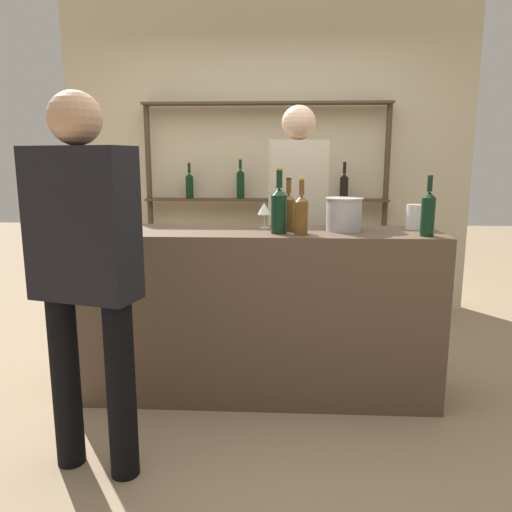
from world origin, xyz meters
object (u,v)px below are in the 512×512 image
ice_bucket (344,214)px  cork_jar (416,217)px  counter_bottle_2 (428,212)px  server_behind_counter (297,209)px  counter_bottle_0 (301,213)px  counter_bottle_1 (279,209)px  counter_bottle_3 (288,211)px  customer_left (85,260)px  wine_glass (264,209)px

ice_bucket → cork_jar: size_ratio=1.48×
counter_bottle_2 → server_behind_counter: bearing=130.1°
counter_bottle_0 → server_behind_counter: 0.79m
counter_bottle_0 → cork_jar: bearing=20.7°
counter_bottle_1 → server_behind_counter: (0.12, 0.74, -0.07)m
counter_bottle_3 → customer_left: 1.21m
counter_bottle_2 → ice_bucket: bearing=156.1°
counter_bottle_1 → wine_glass: bearing=113.3°
counter_bottle_1 → wine_glass: size_ratio=2.37×
counter_bottle_3 → customer_left: (-0.88, -0.82, -0.13)m
ice_bucket → server_behind_counter: (-0.25, 0.61, -0.03)m
counter_bottle_1 → customer_left: bearing=-139.0°
counter_bottle_0 → counter_bottle_2: counter_bottle_2 is taller
customer_left → counter_bottle_0: bearing=-39.5°
ice_bucket → server_behind_counter: size_ratio=0.12×
wine_glass → ice_bucket: size_ratio=0.71×
counter_bottle_0 → customer_left: bearing=-144.5°
server_behind_counter → counter_bottle_3: bearing=-13.5°
ice_bucket → server_behind_counter: 0.66m
counter_bottle_0 → counter_bottle_1: 0.13m
counter_bottle_1 → wine_glass: counter_bottle_1 is taller
cork_jar → counter_bottle_3: bearing=-171.3°
counter_bottle_1 → ice_bucket: size_ratio=1.68×
counter_bottle_0 → counter_bottle_1: size_ratio=0.86×
counter_bottle_0 → server_behind_counter: (0.00, 0.78, -0.05)m
counter_bottle_1 → cork_jar: (0.81, 0.22, -0.06)m
counter_bottle_0 → counter_bottle_3: counter_bottle_0 is taller
counter_bottle_0 → wine_glass: (-0.21, 0.25, -0.00)m
counter_bottle_0 → counter_bottle_2: (0.68, -0.02, 0.01)m
wine_glass → server_behind_counter: (0.21, 0.53, -0.05)m
cork_jar → server_behind_counter: size_ratio=0.08×
customer_left → server_behind_counter: 1.74m
customer_left → counter_bottle_1: bearing=-34.0°
counter_bottle_2 → counter_bottle_3: bearing=167.9°
counter_bottle_3 → server_behind_counter: size_ratio=0.17×
counter_bottle_0 → counter_bottle_2: 0.68m
counter_bottle_2 → cork_jar: size_ratio=2.22×
ice_bucket → cork_jar: 0.44m
counter_bottle_1 → wine_glass: (-0.09, 0.21, -0.02)m
ice_bucket → customer_left: bearing=-144.7°
counter_bottle_2 → customer_left: size_ratio=0.19×
counter_bottle_0 → counter_bottle_3: (-0.07, 0.14, -0.00)m
counter_bottle_3 → cork_jar: bearing=8.7°
wine_glass → ice_bucket: (0.46, -0.08, -0.02)m
counter_bottle_2 → customer_left: (-1.62, -0.66, -0.14)m
counter_bottle_2 → counter_bottle_3: 0.76m
counter_bottle_1 → wine_glass: 0.23m
counter_bottle_1 → cork_jar: counter_bottle_1 is taller
counter_bottle_1 → cork_jar: bearing=15.1°
counter_bottle_0 → cork_jar: size_ratio=2.12×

